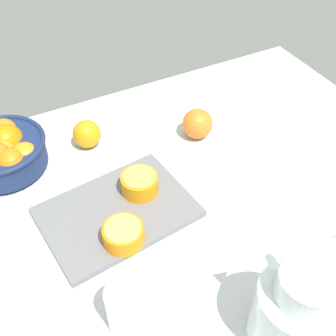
% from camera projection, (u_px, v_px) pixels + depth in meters
% --- Properties ---
extents(ground_plane, '(1.30, 0.92, 0.03)m').
position_uv_depth(ground_plane, '(181.00, 197.00, 1.03)').
color(ground_plane, silver).
extents(fruit_bowl, '(0.22, 0.22, 0.11)m').
position_uv_depth(fruit_bowl, '(2.00, 152.00, 1.04)').
color(fruit_bowl, navy).
rests_on(fruit_bowl, ground_plane).
extents(juice_pitcher, '(0.14, 0.19, 0.20)m').
position_uv_depth(juice_pitcher, '(293.00, 317.00, 0.72)').
color(juice_pitcher, white).
rests_on(juice_pitcher, ground_plane).
extents(juice_glass, '(0.07, 0.07, 0.10)m').
position_uv_depth(juice_glass, '(126.00, 309.00, 0.76)').
color(juice_glass, white).
rests_on(juice_glass, ground_plane).
extents(cutting_board, '(0.35, 0.27, 0.02)m').
position_uv_depth(cutting_board, '(117.00, 212.00, 0.96)').
color(cutting_board, slate).
rests_on(cutting_board, ground_plane).
extents(orange_half_0, '(0.09, 0.09, 0.04)m').
position_uv_depth(orange_half_0, '(123.00, 234.00, 0.88)').
color(orange_half_0, orange).
rests_on(orange_half_0, cutting_board).
extents(orange_half_1, '(0.09, 0.09, 0.05)m').
position_uv_depth(orange_half_1, '(140.00, 183.00, 0.99)').
color(orange_half_1, orange).
rests_on(orange_half_1, cutting_board).
extents(loose_orange_2, '(0.07, 0.07, 0.07)m').
position_uv_depth(loose_orange_2, '(87.00, 134.00, 1.12)').
color(loose_orange_2, orange).
rests_on(loose_orange_2, ground_plane).
extents(loose_orange_3, '(0.08, 0.08, 0.08)m').
position_uv_depth(loose_orange_3, '(197.00, 124.00, 1.14)').
color(loose_orange_3, orange).
rests_on(loose_orange_3, ground_plane).
extents(spoon, '(0.14, 0.11, 0.01)m').
position_uv_depth(spoon, '(332.00, 133.00, 1.17)').
color(spoon, silver).
rests_on(spoon, ground_plane).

